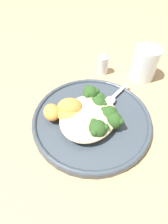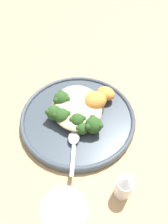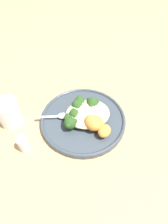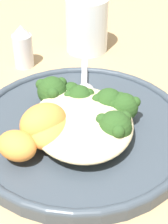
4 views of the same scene
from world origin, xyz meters
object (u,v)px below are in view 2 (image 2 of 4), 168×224
object	(u,v)px
sweet_potato_chunk_0	(93,102)
water_glass	(66,217)
broccoli_stalk_1	(65,105)
quinoa_mound	(77,107)
broccoli_stalk_3	(65,115)
broccoli_stalk_2	(59,113)
broccoli_stalk_0	(63,100)
plate	(78,118)
broccoli_stalk_5	(78,119)
spoon	(74,142)
sweet_potato_chunk_1	(106,93)
broccoli_stalk_7	(92,123)
broccoli_stalk_4	(71,114)
broccoli_stalk_6	(82,121)
sweet_potato_chunk_2	(96,101)
salt_shaker	(124,186)

from	to	relation	value
sweet_potato_chunk_0	water_glass	xyz separation A→B (m)	(0.27, -0.09, 0.01)
broccoli_stalk_1	sweet_potato_chunk_0	world-z (taller)	sweet_potato_chunk_0
quinoa_mound	broccoli_stalk_1	bearing A→B (deg)	-109.82
broccoli_stalk_1	broccoli_stalk_3	bearing A→B (deg)	94.97
broccoli_stalk_2	water_glass	xyz separation A→B (m)	(0.25, -0.00, 0.01)
broccoli_stalk_0	sweet_potato_chunk_0	size ratio (longest dim) A/B	1.15
plate	broccoli_stalk_5	distance (m)	0.04
quinoa_mound	broccoli_stalk_5	size ratio (longest dim) A/B	1.79
broccoli_stalk_5	spoon	world-z (taller)	broccoli_stalk_5
broccoli_stalk_0	sweet_potato_chunk_1	bearing A→B (deg)	-149.95
plate	spoon	bearing A→B (deg)	-12.27
plate	broccoli_stalk_0	xyz separation A→B (m)	(-0.04, -0.03, 0.03)
quinoa_mound	broccoli_stalk_7	distance (m)	0.07
spoon	water_glass	world-z (taller)	water_glass
broccoli_stalk_2	spoon	bearing A→B (deg)	91.47
broccoli_stalk_1	broccoli_stalk_4	size ratio (longest dim) A/B	1.18
broccoli_stalk_0	broccoli_stalk_4	bearing A→B (deg)	134.30
broccoli_stalk_1	broccoli_stalk_4	world-z (taller)	same
broccoli_stalk_0	broccoli_stalk_2	size ratio (longest dim) A/B	0.72
broccoli_stalk_6	broccoli_stalk_7	world-z (taller)	broccoli_stalk_7
broccoli_stalk_3	broccoli_stalk_2	bearing A→B (deg)	-67.22
plate	broccoli_stalk_4	world-z (taller)	broccoli_stalk_4
broccoli_stalk_5	sweet_potato_chunk_2	size ratio (longest dim) A/B	1.38
broccoli_stalk_7	sweet_potato_chunk_2	bearing A→B (deg)	147.41
broccoli_stalk_2	quinoa_mound	bearing A→B (deg)	-179.35
broccoli_stalk_4	sweet_potato_chunk_2	distance (m)	0.07
broccoli_stalk_3	broccoli_stalk_4	size ratio (longest dim) A/B	1.18
broccoli_stalk_7	salt_shaker	bearing A→B (deg)	-2.31
sweet_potato_chunk_0	salt_shaker	world-z (taller)	salt_shaker
broccoli_stalk_7	broccoli_stalk_2	bearing A→B (deg)	-136.81
broccoli_stalk_3	broccoli_stalk_6	size ratio (longest dim) A/B	0.78
broccoli_stalk_6	sweet_potato_chunk_1	distance (m)	0.11
broccoli_stalk_7	sweet_potato_chunk_0	xyz separation A→B (m)	(-0.07, 0.01, -0.00)
sweet_potato_chunk_1	broccoli_stalk_1	bearing A→B (deg)	-77.79
broccoli_stalk_5	sweet_potato_chunk_1	distance (m)	0.11
broccoli_stalk_6	spoon	xyz separation A→B (m)	(0.05, -0.03, -0.01)
quinoa_mound	salt_shaker	xyz separation A→B (m)	(0.22, 0.07, 0.00)
broccoli_stalk_4	water_glass	size ratio (longest dim) A/B	0.74
broccoli_stalk_1	water_glass	xyz separation A→B (m)	(0.27, -0.02, 0.02)
broccoli_stalk_0	broccoli_stalk_4	distance (m)	0.05
broccoli_stalk_6	broccoli_stalk_7	size ratio (longest dim) A/B	0.97
quinoa_mound	sweet_potato_chunk_1	bearing A→B (deg)	112.98
broccoli_stalk_3	broccoli_stalk_6	xyz separation A→B (m)	(0.02, 0.04, -0.01)
broccoli_stalk_6	sweet_potato_chunk_0	bearing A→B (deg)	152.16
plate	broccoli_stalk_5	bearing A→B (deg)	-4.03
broccoli_stalk_3	sweet_potato_chunk_1	distance (m)	0.13
water_glass	sweet_potato_chunk_2	bearing A→B (deg)	159.96
quinoa_mound	salt_shaker	distance (m)	0.23
quinoa_mound	broccoli_stalk_4	xyz separation A→B (m)	(0.02, -0.02, -0.00)
broccoli_stalk_4	sweet_potato_chunk_1	bearing A→B (deg)	171.14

